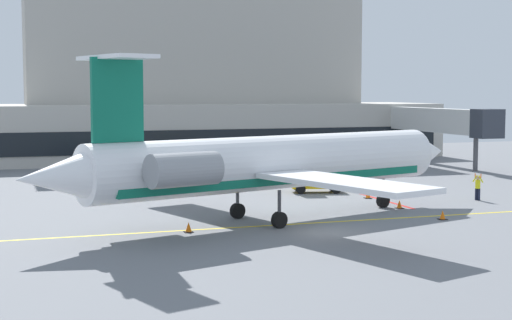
# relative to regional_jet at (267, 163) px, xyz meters

# --- Properties ---
(ground) EXTENTS (120.00, 120.00, 0.11)m
(ground) POSITION_rel_regional_jet_xyz_m (1.78, -4.19, -3.41)
(ground) COLOR slate
(terminal_building) EXTENTS (64.65, 14.59, 19.58)m
(terminal_building) POSITION_rel_regional_jet_xyz_m (4.17, 43.94, 4.32)
(terminal_building) COLOR #B7B2A8
(terminal_building) RESTS_ON ground
(jet_bridge_west) EXTENTS (2.40, 18.01, 5.83)m
(jet_bridge_west) POSITION_rel_regional_jet_xyz_m (27.73, 26.08, 1.09)
(jet_bridge_west) COLOR silver
(jet_bridge_west) RESTS_ON ground
(regional_jet) EXTENTS (28.87, 23.58, 9.22)m
(regional_jet) POSITION_rel_regional_jet_xyz_m (0.00, 0.00, 0.00)
(regional_jet) COLOR white
(regional_jet) RESTS_ON ground
(pushback_tractor) EXTENTS (4.02, 2.58, 2.21)m
(pushback_tractor) POSITION_rel_regional_jet_xyz_m (7.35, 11.18, -2.37)
(pushback_tractor) COLOR #E5B20C
(pushback_tractor) RESTS_ON ground
(fuel_tank) EXTENTS (8.32, 2.39, 2.35)m
(fuel_tank) POSITION_rel_regional_jet_xyz_m (-4.70, 25.38, -2.04)
(fuel_tank) COLOR white
(fuel_tank) RESTS_ON ground
(marshaller) EXTENTS (0.44, 0.79, 1.84)m
(marshaller) POSITION_rel_regional_jet_xyz_m (16.63, 3.82, -2.44)
(marshaller) COLOR #191E33
(marshaller) RESTS_ON ground
(safety_cone_alpha) EXTENTS (0.47, 0.47, 0.55)m
(safety_cone_alpha) POSITION_rel_regional_jet_xyz_m (9.90, 7.01, -3.12)
(safety_cone_alpha) COLOR orange
(safety_cone_alpha) RESTS_ON ground
(safety_cone_bravo) EXTENTS (0.47, 0.47, 0.55)m
(safety_cone_bravo) POSITION_rel_regional_jet_xyz_m (9.98, -2.47, -3.12)
(safety_cone_bravo) COLOR orange
(safety_cone_bravo) RESTS_ON ground
(safety_cone_charlie) EXTENTS (0.47, 0.47, 0.55)m
(safety_cone_charlie) POSITION_rel_regional_jet_xyz_m (9.70, 2.16, -3.12)
(safety_cone_charlie) COLOR orange
(safety_cone_charlie) RESTS_ON ground
(safety_cone_delta) EXTENTS (0.47, 0.47, 0.55)m
(safety_cone_delta) POSITION_rel_regional_jet_xyz_m (-5.01, -1.78, -3.12)
(safety_cone_delta) COLOR orange
(safety_cone_delta) RESTS_ON ground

